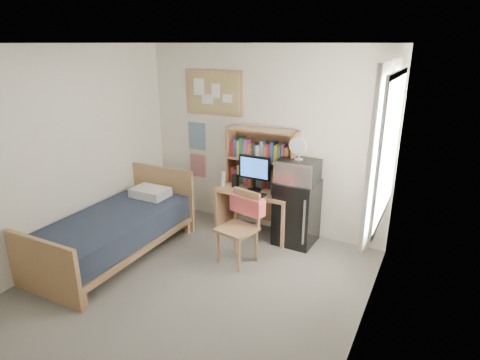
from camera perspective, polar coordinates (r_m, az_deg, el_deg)
The scene contains 25 objects.
floor at distance 4.54m, azimuth -8.57°, elevation -16.46°, with size 3.60×4.20×0.02m, color gray.
ceiling at distance 3.71m, azimuth -10.64°, elevation 18.58°, with size 3.60×4.20×0.02m, color white.
wall_back at distance 5.68m, azimuth 3.26°, elevation 5.65°, with size 3.60×0.04×2.60m, color white.
wall_left at distance 5.18m, azimuth -25.70°, elevation 2.47°, with size 0.04×4.20×2.60m, color white.
wall_right at distance 3.25m, azimuth 17.03°, elevation -5.61°, with size 0.04×4.20×2.60m, color white.
window_unit at distance 4.29m, azimuth 19.92°, elevation 4.27°, with size 0.10×1.40×1.70m, color white.
curtain_left at distance 3.91m, azimuth 18.61°, elevation 3.06°, with size 0.04×0.55×1.70m, color silver.
curtain_right at distance 4.68m, azimuth 20.28°, elevation 5.39°, with size 0.04×0.55×1.70m, color silver.
bulletin_board at distance 5.91m, azimuth -3.75°, elevation 12.28°, with size 0.94×0.03×0.64m, color tan.
poster_wave at distance 6.20m, azimuth -6.14°, elevation 6.24°, with size 0.30×0.01×0.42m, color #225A89.
poster_japan at distance 6.32m, azimuth -5.99°, elevation 2.08°, with size 0.28×0.01×0.36m, color red.
desk at distance 5.70m, azimuth 2.28°, elevation -4.50°, with size 1.07×0.54×0.67m, color tan.
desk_chair at distance 4.91m, azimuth -0.43°, elevation -6.95°, with size 0.46×0.46×0.91m, color #AD8152.
mini_fridge at distance 5.48m, azimuth 8.06°, elevation -4.54°, with size 0.52×0.52×0.88m, color black.
bed at distance 5.39m, azimuth -17.44°, elevation -7.57°, with size 1.01×2.02×0.56m, color #1A212F.
hutch at distance 5.58m, azimuth 3.07°, elevation 3.12°, with size 1.01×0.26×0.83m, color tan.
monitor at distance 5.45m, azimuth 2.08°, elevation 0.88°, with size 0.46×0.04×0.49m, color black.
keyboard at distance 5.41m, azimuth 1.38°, elevation -1.88°, with size 0.44×0.14×0.02m, color black.
speaker_left at distance 5.63m, azimuth -0.67°, elevation -0.14°, with size 0.08×0.08×0.18m, color black.
speaker_right at distance 5.38m, azimuth 4.91°, elevation -1.24°, with size 0.07×0.07×0.17m, color black.
water_bottle at distance 5.68m, azimuth -2.45°, elevation 0.18°, with size 0.06×0.06×0.22m, color silver.
hoodie at distance 4.95m, azimuth 1.05°, elevation -3.56°, with size 0.46×0.14×0.22m, color #FF6361.
microwave at distance 5.25m, azimuth 8.28°, elevation 1.27°, with size 0.51×0.39×0.30m, color silver.
desk_fan at distance 5.17m, azimuth 8.42°, elevation 4.30°, with size 0.22×0.22×0.28m, color silver.
pillow at distance 5.76m, azimuth -12.64°, elevation -1.72°, with size 0.50×0.35×0.12m, color silver.
Camera 1 is at (2.26, -2.94, 2.61)m, focal length 30.00 mm.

